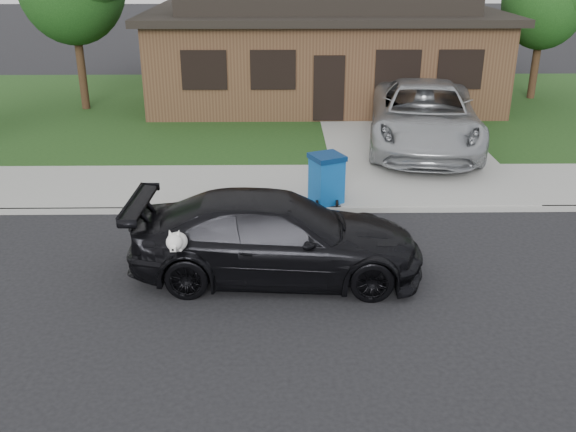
{
  "coord_description": "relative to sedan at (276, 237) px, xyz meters",
  "views": [
    {
      "loc": [
        2.38,
        -9.69,
        5.47
      ],
      "look_at": [
        2.53,
        0.68,
        1.1
      ],
      "focal_mm": 40.0,
      "sensor_mm": 36.0,
      "label": 1
    }
  ],
  "objects": [
    {
      "name": "ground",
      "position": [
        -2.33,
        -0.58,
        -0.75
      ],
      "size": [
        120.0,
        120.0,
        0.0
      ],
      "primitive_type": "plane",
      "color": "black",
      "rests_on": "ground"
    },
    {
      "name": "sidewalk",
      "position": [
        -2.33,
        4.42,
        -0.69
      ],
      "size": [
        60.0,
        3.0,
        0.12
      ],
      "primitive_type": "cube",
      "color": "gray",
      "rests_on": "ground"
    },
    {
      "name": "curb",
      "position": [
        -2.33,
        2.92,
        -0.69
      ],
      "size": [
        60.0,
        0.12,
        0.12
      ],
      "primitive_type": "cube",
      "color": "gray",
      "rests_on": "ground"
    },
    {
      "name": "lawn",
      "position": [
        -2.33,
        12.42,
        -0.68
      ],
      "size": [
        60.0,
        13.0,
        0.13
      ],
      "primitive_type": "cube",
      "color": "#193814",
      "rests_on": "ground"
    },
    {
      "name": "driveway",
      "position": [
        3.67,
        9.42,
        -0.68
      ],
      "size": [
        4.5,
        13.0,
        0.14
      ],
      "primitive_type": "cube",
      "color": "gray",
      "rests_on": "ground"
    },
    {
      "name": "sedan",
      "position": [
        0.0,
        0.0,
        0.0
      ],
      "size": [
        5.22,
        2.48,
        1.49
      ],
      "rotation": [
        0.0,
        0.0,
        1.53
      ],
      "color": "black",
      "rests_on": "ground"
    },
    {
      "name": "minivan",
      "position": [
        4.19,
        7.54,
        0.28
      ],
      "size": [
        3.93,
        6.8,
        1.78
      ],
      "primitive_type": "imported",
      "rotation": [
        0.0,
        0.0,
        -0.16
      ],
      "color": "#A2A5A9",
      "rests_on": "driveway"
    },
    {
      "name": "recycling_bin",
      "position": [
        1.11,
        3.25,
        -0.06
      ],
      "size": [
        0.89,
        0.89,
        1.12
      ],
      "rotation": [
        0.0,
        0.0,
        0.43
      ],
      "color": "#0D4C97",
      "rests_on": "sidewalk"
    },
    {
      "name": "house",
      "position": [
        1.67,
        14.42,
        1.39
      ],
      "size": [
        12.6,
        8.6,
        4.65
      ],
      "color": "#422B1C",
      "rests_on": "ground"
    }
  ]
}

